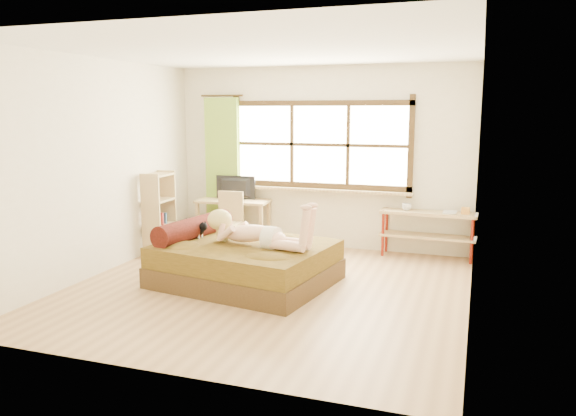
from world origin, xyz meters
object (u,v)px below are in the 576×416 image
at_px(woman, 255,221).
at_px(bookshelf, 159,212).
at_px(chair, 229,218).
at_px(kitten, 195,228).
at_px(desk, 233,206).
at_px(bed, 242,261).
at_px(pipe_shelf, 429,224).

relative_size(woman, bookshelf, 1.16).
height_order(woman, chair, woman).
relative_size(chair, bookshelf, 0.74).
xyz_separation_m(kitten, desk, (-0.25, 1.70, -0.00)).
relative_size(kitten, bookshelf, 0.25).
height_order(bed, desk, bed).
bearing_deg(desk, kitten, -85.88).
bearing_deg(chair, pipe_shelf, 5.38).
bearing_deg(bed, pipe_shelf, 53.04).
height_order(bed, bookshelf, bookshelf).
bearing_deg(pipe_shelf, bed, -134.35).
height_order(bed, kitten, bed).
bearing_deg(kitten, desk, 108.00).
distance_m(woman, desk, 2.17).
bearing_deg(bed, woman, -6.85).
distance_m(bed, kitten, 0.76).
xyz_separation_m(desk, chair, (0.09, -0.37, -0.12)).
bearing_deg(chair, kitten, -87.51).
bearing_deg(kitten, bookshelf, 150.34).
bearing_deg(bookshelf, pipe_shelf, 12.02).
distance_m(bed, pipe_shelf, 2.79).
xyz_separation_m(pipe_shelf, bookshelf, (-3.72, -0.98, 0.11)).
bearing_deg(chair, bed, -64.06).
relative_size(bed, desk, 1.90).
distance_m(kitten, pipe_shelf, 3.25).
xyz_separation_m(chair, bookshelf, (-0.88, -0.49, 0.11)).
height_order(bed, chair, chair).
height_order(pipe_shelf, bookshelf, bookshelf).
height_order(bed, pipe_shelf, pipe_shelf).
bearing_deg(kitten, woman, -0.28).
bearing_deg(bed, desk, 126.82).
bearing_deg(woman, chair, 134.32).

